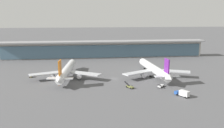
# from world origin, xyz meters

# --- Properties ---
(ground_plane) EXTENTS (1200.00, 1200.00, 0.00)m
(ground_plane) POSITION_xyz_m (0.00, 0.00, 0.00)
(ground_plane) COLOR #515154
(airliner_left_stand) EXTENTS (42.76, 55.87, 14.87)m
(airliner_left_stand) POSITION_xyz_m (-28.60, 4.86, 4.68)
(airliner_left_stand) COLOR white
(airliner_left_stand) RESTS_ON ground
(airliner_centre_stand) EXTENTS (42.92, 55.84, 14.87)m
(airliner_centre_stand) POSITION_xyz_m (25.51, 2.55, 4.68)
(airliner_centre_stand) COLOR white
(airliner_centre_stand) RESTS_ON ground
(service_truck_near_nose_white) EXTENTS (5.50, 6.00, 2.70)m
(service_truck_near_nose_white) POSITION_xyz_m (22.52, -20.31, 0.81)
(service_truck_near_nose_white) COLOR silver
(service_truck_near_nose_white) RESTS_ON ground
(service_truck_under_wing_blue) EXTENTS (5.79, 7.42, 3.10)m
(service_truck_under_wing_blue) POSITION_xyz_m (28.12, -36.01, 1.69)
(service_truck_under_wing_blue) COLOR #234C9E
(service_truck_under_wing_blue) RESTS_ON ground
(service_truck_mid_apron_yellow) EXTENTS (1.85, 2.94, 2.05)m
(service_truck_mid_apron_yellow) POSITION_xyz_m (-50.76, 9.54, 0.87)
(service_truck_mid_apron_yellow) COLOR yellow
(service_truck_mid_apron_yellow) RESTS_ON ground
(service_truck_by_tail_olive) EXTENTS (4.48, 6.60, 2.70)m
(service_truck_by_tail_olive) POSITION_xyz_m (5.75, -19.48, 0.81)
(service_truck_by_tail_olive) COLOR olive
(service_truck_by_tail_olive) RESTS_ON ground
(terminal_building) EXTENTS (183.60, 12.80, 15.20)m
(terminal_building) POSITION_xyz_m (0.00, 73.88, 7.87)
(terminal_building) COLOR #B2ADA3
(terminal_building) RESTS_ON ground
(safety_cone_alpha) EXTENTS (0.62, 0.62, 0.70)m
(safety_cone_alpha) POSITION_xyz_m (-31.87, -10.48, 0.32)
(safety_cone_alpha) COLOR orange
(safety_cone_alpha) RESTS_ON ground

